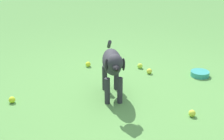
{
  "coord_description": "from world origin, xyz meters",
  "views": [
    {
      "loc": [
        -3.2,
        0.11,
        1.59
      ],
      "look_at": [
        0.0,
        0.17,
        0.29
      ],
      "focal_mm": 54.28,
      "sensor_mm": 36.0,
      "label": 1
    }
  ],
  "objects_px": {
    "dog": "(112,64)",
    "tennis_ball_0": "(12,100)",
    "tennis_ball_2": "(149,71)",
    "tennis_ball_1": "(140,66)",
    "tennis_ball_3": "(88,64)",
    "water_bowl": "(200,74)",
    "tennis_ball_4": "(192,113)"
  },
  "relations": [
    {
      "from": "tennis_ball_1",
      "to": "tennis_ball_4",
      "type": "bearing_deg",
      "value": -161.05
    },
    {
      "from": "dog",
      "to": "tennis_ball_4",
      "type": "relative_size",
      "value": 12.7
    },
    {
      "from": "tennis_ball_3",
      "to": "water_bowl",
      "type": "relative_size",
      "value": 0.3
    },
    {
      "from": "dog",
      "to": "tennis_ball_1",
      "type": "height_order",
      "value": "dog"
    },
    {
      "from": "water_bowl",
      "to": "tennis_ball_0",
      "type": "bearing_deg",
      "value": 109.59
    },
    {
      "from": "tennis_ball_1",
      "to": "tennis_ball_2",
      "type": "relative_size",
      "value": 1.0
    },
    {
      "from": "dog",
      "to": "tennis_ball_3",
      "type": "bearing_deg",
      "value": -166.22
    },
    {
      "from": "tennis_ball_0",
      "to": "water_bowl",
      "type": "height_order",
      "value": "tennis_ball_0"
    },
    {
      "from": "tennis_ball_4",
      "to": "water_bowl",
      "type": "height_order",
      "value": "tennis_ball_4"
    },
    {
      "from": "dog",
      "to": "tennis_ball_4",
      "type": "distance_m",
      "value": 0.9
    },
    {
      "from": "tennis_ball_0",
      "to": "tennis_ball_2",
      "type": "distance_m",
      "value": 1.65
    },
    {
      "from": "dog",
      "to": "water_bowl",
      "type": "height_order",
      "value": "dog"
    },
    {
      "from": "dog",
      "to": "tennis_ball_4",
      "type": "bearing_deg",
      "value": 56.98
    },
    {
      "from": "tennis_ball_0",
      "to": "tennis_ball_1",
      "type": "xyz_separation_m",
      "value": [
        0.97,
        -1.34,
        0.0
      ]
    },
    {
      "from": "dog",
      "to": "tennis_ball_1",
      "type": "distance_m",
      "value": 0.96
    },
    {
      "from": "dog",
      "to": "tennis_ball_0",
      "type": "relative_size",
      "value": 12.7
    },
    {
      "from": "dog",
      "to": "tennis_ball_2",
      "type": "relative_size",
      "value": 12.7
    },
    {
      "from": "tennis_ball_0",
      "to": "water_bowl",
      "type": "distance_m",
      "value": 2.17
    },
    {
      "from": "tennis_ball_4",
      "to": "water_bowl",
      "type": "xyz_separation_m",
      "value": [
        0.97,
        -0.29,
        -0.0
      ]
    },
    {
      "from": "tennis_ball_3",
      "to": "tennis_ball_4",
      "type": "distance_m",
      "value": 1.65
    },
    {
      "from": "water_bowl",
      "to": "tennis_ball_1",
      "type": "bearing_deg",
      "value": 71.2
    },
    {
      "from": "tennis_ball_4",
      "to": "tennis_ball_1",
      "type": "bearing_deg",
      "value": 18.95
    },
    {
      "from": "tennis_ball_1",
      "to": "tennis_ball_4",
      "type": "relative_size",
      "value": 1.0
    },
    {
      "from": "tennis_ball_3",
      "to": "water_bowl",
      "type": "height_order",
      "value": "tennis_ball_3"
    },
    {
      "from": "tennis_ball_1",
      "to": "water_bowl",
      "type": "relative_size",
      "value": 0.3
    },
    {
      "from": "tennis_ball_2",
      "to": "water_bowl",
      "type": "height_order",
      "value": "tennis_ball_2"
    },
    {
      "from": "tennis_ball_2",
      "to": "tennis_ball_1",
      "type": "bearing_deg",
      "value": 30.01
    },
    {
      "from": "dog",
      "to": "water_bowl",
      "type": "bearing_deg",
      "value": 113.38
    },
    {
      "from": "tennis_ball_2",
      "to": "tennis_ball_3",
      "type": "distance_m",
      "value": 0.8
    },
    {
      "from": "tennis_ball_2",
      "to": "tennis_ball_4",
      "type": "xyz_separation_m",
      "value": [
        -1.03,
        -0.31,
        0.0
      ]
    },
    {
      "from": "water_bowl",
      "to": "dog",
      "type": "bearing_deg",
      "value": 120.02
    },
    {
      "from": "tennis_ball_3",
      "to": "tennis_ball_4",
      "type": "bearing_deg",
      "value": -139.32
    }
  ]
}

